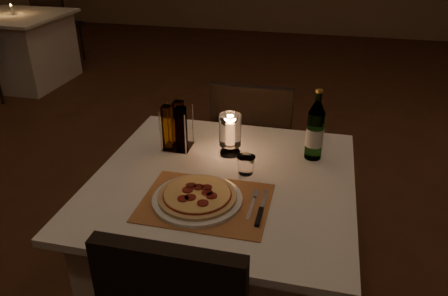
% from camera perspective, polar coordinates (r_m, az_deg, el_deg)
% --- Properties ---
extents(floor, '(8.00, 10.00, 0.02)m').
position_cam_1_polar(floor, '(2.72, 2.69, -9.43)').
color(floor, '#4D2918').
rests_on(floor, ground).
extents(main_table, '(1.00, 1.00, 0.74)m').
position_cam_1_polar(main_table, '(1.92, -0.14, -13.23)').
color(main_table, white).
rests_on(main_table, ground).
extents(chair_far, '(0.42, 0.42, 0.90)m').
position_cam_1_polar(chair_far, '(2.41, 3.81, 0.95)').
color(chair_far, black).
rests_on(chair_far, ground).
extents(placemat, '(0.45, 0.34, 0.00)m').
position_cam_1_polar(placemat, '(1.56, -2.43, -7.11)').
color(placemat, '#B4713E').
rests_on(placemat, main_table).
extents(plate, '(0.32, 0.32, 0.01)m').
position_cam_1_polar(plate, '(1.56, -3.50, -6.69)').
color(plate, white).
rests_on(plate, placemat).
extents(pizza, '(0.28, 0.28, 0.02)m').
position_cam_1_polar(pizza, '(1.55, -3.52, -6.20)').
color(pizza, '#D8B77F').
rests_on(pizza, plate).
extents(fork, '(0.02, 0.18, 0.00)m').
position_cam_1_polar(fork, '(1.55, 3.82, -7.09)').
color(fork, silver).
rests_on(fork, placemat).
extents(knife, '(0.02, 0.22, 0.01)m').
position_cam_1_polar(knife, '(1.50, 4.76, -8.46)').
color(knife, black).
rests_on(knife, placemat).
extents(tumbler, '(0.07, 0.07, 0.07)m').
position_cam_1_polar(tumbler, '(1.71, 2.88, -2.22)').
color(tumbler, white).
rests_on(tumbler, main_table).
extents(water_bottle, '(0.07, 0.07, 0.30)m').
position_cam_1_polar(water_bottle, '(1.82, 11.81, 2.15)').
color(water_bottle, '#5C9550').
rests_on(water_bottle, main_table).
extents(hurricane_candle, '(0.09, 0.09, 0.18)m').
position_cam_1_polar(hurricane_candle, '(1.82, 0.80, 2.18)').
color(hurricane_candle, white).
rests_on(hurricane_candle, main_table).
extents(cruet_caddy, '(0.12, 0.12, 0.21)m').
position_cam_1_polar(cruet_caddy, '(1.88, -6.26, 2.56)').
color(cruet_caddy, white).
rests_on(cruet_caddy, main_table).
extents(neighbor_table_left, '(1.00, 1.00, 0.74)m').
position_cam_1_polar(neighbor_table_left, '(5.35, -25.06, 11.62)').
color(neighbor_table_left, white).
rests_on(neighbor_table_left, ground).
extents(neighbor_chair_lb, '(0.42, 0.42, 0.90)m').
position_cam_1_polar(neighbor_chair_lb, '(5.87, -21.27, 15.36)').
color(neighbor_chair_lb, black).
rests_on(neighbor_chair_lb, ground).
extents(neighbor_candle_left, '(0.03, 0.03, 0.11)m').
position_cam_1_polar(neighbor_candle_left, '(5.27, -25.98, 15.91)').
color(neighbor_candle_left, white).
rests_on(neighbor_candle_left, neighbor_table_left).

